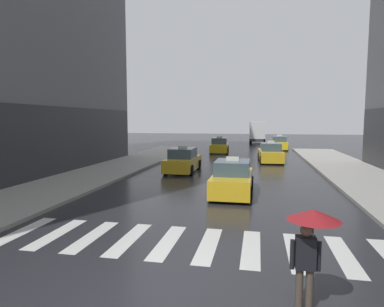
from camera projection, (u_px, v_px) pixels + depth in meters
The scene contains 9 objects.
ground_plane at pixel (156, 298), 6.57m from camera, with size 160.00×160.00×0.00m, color #26262B.
crosswalk_markings at pixel (188, 243), 9.50m from camera, with size 11.30×2.80×0.01m.
taxi_lead at pixel (232, 179), 15.83m from camera, with size 1.94×4.55×1.80m.
taxi_second at pixel (183, 161), 22.76m from camera, with size 1.97×4.56×1.80m.
taxi_third at pixel (270, 153), 27.88m from camera, with size 2.12×4.62×1.80m.
taxi_fourth at pixel (219, 146), 35.96m from camera, with size 2.12×4.63×1.80m.
taxi_fifth at pixel (279, 144), 39.64m from camera, with size 2.03×4.59×1.80m.
box_truck at pixel (258, 131), 50.28m from camera, with size 2.31×7.55×3.35m.
pedestrian_with_umbrella at pixel (311, 232), 5.99m from camera, with size 0.96×0.96×1.94m.
Camera 1 is at (1.93, -5.99, 3.54)m, focal length 30.84 mm.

